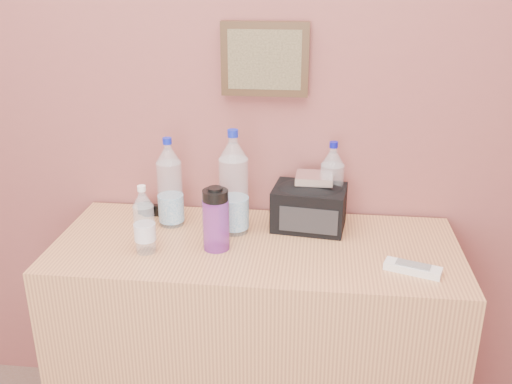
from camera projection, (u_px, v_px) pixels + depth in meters
picture_frame at (265, 59)px, 1.94m from camera, size 0.30×0.03×0.25m
dresser at (256, 348)px, 2.05m from camera, size 1.34×0.56×0.84m
pet_large_a at (234, 188)px, 1.92m from camera, size 0.10×0.10×0.36m
pet_large_b at (170, 187)px, 1.98m from camera, size 0.09×0.09×0.32m
pet_large_c at (331, 188)px, 2.00m from camera, size 0.08×0.08×0.30m
pet_small at (144, 223)px, 1.80m from camera, size 0.07×0.07×0.23m
nalgene_bottle at (216, 219)px, 1.82m from camera, size 0.09×0.09×0.21m
sunglasses at (158, 210)px, 2.10m from camera, size 0.17×0.08×0.04m
ac_remote at (413, 268)px, 1.71m from camera, size 0.18×0.11×0.02m
toiletry_bag at (309, 205)px, 1.98m from camera, size 0.27×0.20×0.17m
foil_packet at (314, 178)px, 1.95m from camera, size 0.13×0.11×0.03m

